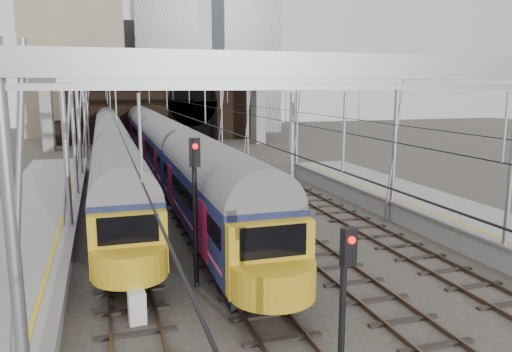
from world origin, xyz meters
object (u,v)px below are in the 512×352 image
object	(u,v)px
signal_near_left	(195,196)
relay_cabinet	(137,308)
train_second	(110,140)
signal_near_centre	(344,300)
train_main	(157,139)

from	to	relation	value
signal_near_left	relay_cabinet	distance (m)	4.29
train_second	signal_near_centre	world-z (taller)	train_second
signal_near_left	signal_near_centre	size ratio (longest dim) A/B	1.24
train_main	train_second	size ratio (longest dim) A/B	1.05
train_main	signal_near_left	size ratio (longest dim) A/B	11.75
train_second	signal_near_centre	distance (m)	38.07
signal_near_left	signal_near_centre	world-z (taller)	signal_near_left
train_main	relay_cabinet	size ratio (longest dim) A/B	62.11
signal_near_left	relay_cabinet	world-z (taller)	signal_near_left
train_main	signal_near_left	xyz separation A→B (m)	(-1.64, -28.43, 0.92)
signal_near_left	signal_near_centre	bearing A→B (deg)	-64.08
train_second	relay_cabinet	bearing A→B (deg)	-89.82
train_main	relay_cabinet	bearing A→B (deg)	-97.25
signal_near_centre	relay_cabinet	xyz separation A→B (m)	(-3.91, 5.94, -2.30)
signal_near_centre	relay_cabinet	world-z (taller)	signal_near_centre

